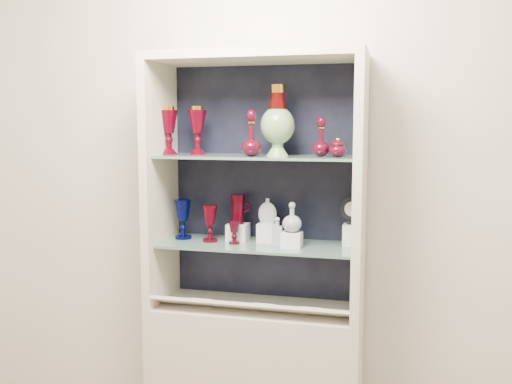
% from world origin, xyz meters
% --- Properties ---
extents(wall_back, '(3.50, 0.02, 2.80)m').
position_xyz_m(wall_back, '(0.00, 1.75, 1.40)').
color(wall_back, beige).
rests_on(wall_back, ground).
extents(cabinet_base, '(1.00, 0.40, 0.75)m').
position_xyz_m(cabinet_base, '(0.00, 1.53, 0.38)').
color(cabinet_base, beige).
rests_on(cabinet_base, ground).
extents(cabinet_back_panel, '(0.98, 0.02, 1.15)m').
position_xyz_m(cabinet_back_panel, '(0.00, 1.72, 1.32)').
color(cabinet_back_panel, black).
rests_on(cabinet_back_panel, cabinet_base).
extents(cabinet_side_left, '(0.04, 0.40, 1.15)m').
position_xyz_m(cabinet_side_left, '(-0.48, 1.53, 1.32)').
color(cabinet_side_left, beige).
rests_on(cabinet_side_left, cabinet_base).
extents(cabinet_side_right, '(0.04, 0.40, 1.15)m').
position_xyz_m(cabinet_side_right, '(0.48, 1.53, 1.32)').
color(cabinet_side_right, beige).
rests_on(cabinet_side_right, cabinet_base).
extents(cabinet_top_cap, '(1.00, 0.40, 0.04)m').
position_xyz_m(cabinet_top_cap, '(0.00, 1.53, 1.92)').
color(cabinet_top_cap, beige).
rests_on(cabinet_top_cap, cabinet_side_left).
extents(shelf_lower, '(0.92, 0.34, 0.01)m').
position_xyz_m(shelf_lower, '(0.00, 1.55, 1.04)').
color(shelf_lower, slate).
rests_on(shelf_lower, cabinet_side_left).
extents(shelf_upper, '(0.92, 0.34, 0.01)m').
position_xyz_m(shelf_upper, '(0.00, 1.55, 1.46)').
color(shelf_upper, slate).
rests_on(shelf_upper, cabinet_side_left).
extents(label_ledge, '(0.92, 0.17, 0.09)m').
position_xyz_m(label_ledge, '(0.00, 1.42, 0.78)').
color(label_ledge, beige).
rests_on(label_ledge, cabinet_base).
extents(label_card_0, '(0.10, 0.06, 0.03)m').
position_xyz_m(label_card_0, '(-0.23, 1.42, 0.80)').
color(label_card_0, white).
rests_on(label_card_0, label_ledge).
extents(label_card_1, '(0.10, 0.06, 0.03)m').
position_xyz_m(label_card_1, '(0.29, 1.42, 0.80)').
color(label_card_1, white).
rests_on(label_card_1, label_ledge).
extents(label_card_2, '(0.10, 0.06, 0.03)m').
position_xyz_m(label_card_2, '(0.07, 1.42, 0.80)').
color(label_card_2, white).
rests_on(label_card_2, label_ledge).
extents(pedestal_lamp_left, '(0.11, 0.11, 0.23)m').
position_xyz_m(pedestal_lamp_left, '(-0.44, 1.55, 1.59)').
color(pedestal_lamp_left, '#45010E').
rests_on(pedestal_lamp_left, shelf_upper).
extents(pedestal_lamp_right, '(0.10, 0.10, 0.23)m').
position_xyz_m(pedestal_lamp_right, '(-0.30, 1.57, 1.59)').
color(pedestal_lamp_right, '#45010E').
rests_on(pedestal_lamp_right, shelf_upper).
extents(enamel_urn, '(0.19, 0.19, 0.32)m').
position_xyz_m(enamel_urn, '(0.10, 1.54, 1.63)').
color(enamel_urn, '#0D4D2A').
rests_on(enamel_urn, shelf_upper).
extents(ruby_decanter_a, '(0.12, 0.12, 0.24)m').
position_xyz_m(ruby_decanter_a, '(-0.01, 1.47, 1.59)').
color(ruby_decanter_a, '#440616').
rests_on(ruby_decanter_a, shelf_upper).
extents(ruby_decanter_b, '(0.09, 0.09, 0.19)m').
position_xyz_m(ruby_decanter_b, '(0.30, 1.54, 1.57)').
color(ruby_decanter_b, '#440616').
rests_on(ruby_decanter_b, shelf_upper).
extents(lidded_bowl, '(0.10, 0.10, 0.09)m').
position_xyz_m(lidded_bowl, '(0.38, 1.51, 1.51)').
color(lidded_bowl, '#440616').
rests_on(lidded_bowl, shelf_upper).
extents(cobalt_goblet, '(0.09, 0.09, 0.20)m').
position_xyz_m(cobalt_goblet, '(-0.38, 1.58, 1.15)').
color(cobalt_goblet, '#000339').
rests_on(cobalt_goblet, shelf_lower).
extents(ruby_goblet_tall, '(0.08, 0.08, 0.18)m').
position_xyz_m(ruby_goblet_tall, '(-0.23, 1.54, 1.14)').
color(ruby_goblet_tall, '#45010E').
rests_on(ruby_goblet_tall, shelf_lower).
extents(ruby_goblet_small, '(0.06, 0.06, 0.11)m').
position_xyz_m(ruby_goblet_small, '(-0.10, 1.52, 1.10)').
color(ruby_goblet_small, '#440616').
rests_on(ruby_goblet_small, shelf_lower).
extents(riser_ruby_pitcher, '(0.10, 0.10, 0.08)m').
position_xyz_m(riser_ruby_pitcher, '(-0.11, 1.61, 1.09)').
color(riser_ruby_pitcher, silver).
rests_on(riser_ruby_pitcher, shelf_lower).
extents(ruby_pitcher, '(0.13, 0.11, 0.15)m').
position_xyz_m(ruby_pitcher, '(-0.11, 1.61, 1.20)').
color(ruby_pitcher, '#45010E').
rests_on(ruby_pitcher, riser_ruby_pitcher).
extents(clear_square_bottle, '(0.06, 0.06, 0.14)m').
position_xyz_m(clear_square_bottle, '(0.10, 1.53, 1.12)').
color(clear_square_bottle, '#9098A6').
rests_on(clear_square_bottle, shelf_lower).
extents(riser_flat_flask, '(0.09, 0.09, 0.09)m').
position_xyz_m(riser_flat_flask, '(0.04, 1.61, 1.09)').
color(riser_flat_flask, silver).
rests_on(riser_flat_flask, shelf_lower).
extents(flat_flask, '(0.09, 0.04, 0.13)m').
position_xyz_m(flat_flask, '(0.04, 1.61, 1.20)').
color(flat_flask, silver).
rests_on(flat_flask, riser_flat_flask).
extents(riser_clear_round_decanter, '(0.09, 0.09, 0.07)m').
position_xyz_m(riser_clear_round_decanter, '(0.17, 1.52, 1.08)').
color(riser_clear_round_decanter, silver).
rests_on(riser_clear_round_decanter, shelf_lower).
extents(clear_round_decanter, '(0.11, 0.11, 0.13)m').
position_xyz_m(clear_round_decanter, '(0.17, 1.52, 1.19)').
color(clear_round_decanter, '#9098A6').
rests_on(clear_round_decanter, riser_clear_round_decanter).
extents(riser_cameo_medallion, '(0.08, 0.08, 0.10)m').
position_xyz_m(riser_cameo_medallion, '(0.44, 1.62, 1.10)').
color(riser_cameo_medallion, silver).
rests_on(riser_cameo_medallion, shelf_lower).
extents(cameo_medallion, '(0.12, 0.07, 0.13)m').
position_xyz_m(cameo_medallion, '(0.44, 1.62, 1.22)').
color(cameo_medallion, black).
rests_on(cameo_medallion, riser_cameo_medallion).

